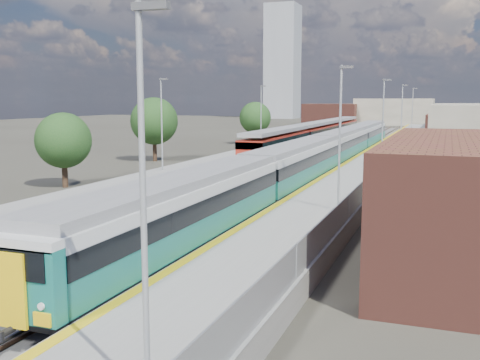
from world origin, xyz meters
The scene contains 11 objects.
ground centered at (0.00, 50.00, 0.00)m, with size 320.00×320.00×0.00m, color #47443A.
ballast_bed centered at (-2.25, 52.50, 0.03)m, with size 10.50×155.00×0.06m, color #565451.
tracks centered at (-1.65, 54.18, 0.11)m, with size 8.96×160.00×0.17m.
platform_right centered at (5.28, 52.49, 0.54)m, with size 4.70×155.00×8.52m.
platform_left centered at (-9.05, 52.49, 0.52)m, with size 4.30×155.00×8.52m.
buildings centered at (-18.12, 138.60, 10.70)m, with size 72.00×185.50×40.00m.
green_train centered at (1.50, 42.17, 2.13)m, with size 2.74×76.36×3.02m.
red_train centered at (-5.50, 70.40, 2.07)m, with size 2.78×56.40×3.51m.
tree_a centered at (-15.92, 28.75, 3.66)m, with size 4.29×4.29×5.82m.
tree_b centered at (-18.48, 47.68, 4.42)m, with size 5.18×5.18×7.03m.
tree_c centered at (-15.54, 73.43, 4.05)m, with size 4.74×4.74×6.43m.
Camera 1 is at (11.84, -6.97, 6.80)m, focal length 42.00 mm.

